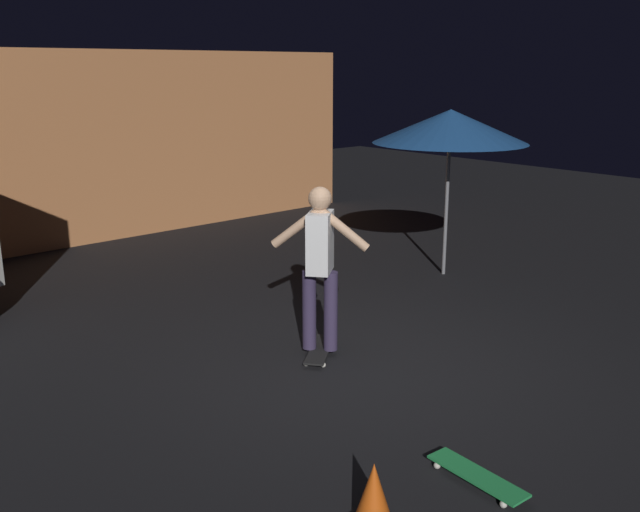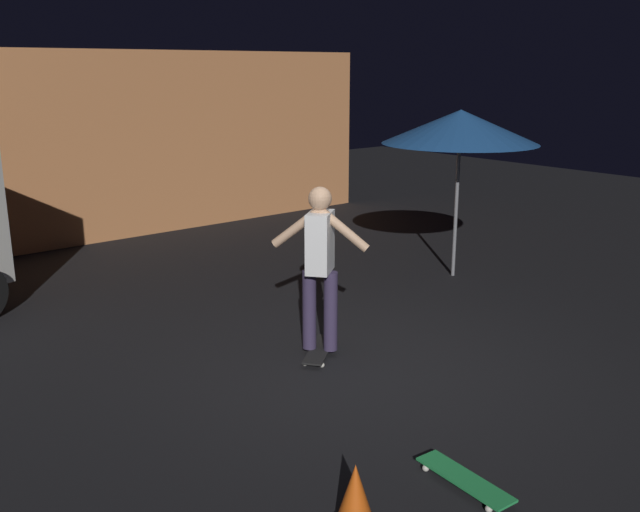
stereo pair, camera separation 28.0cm
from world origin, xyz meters
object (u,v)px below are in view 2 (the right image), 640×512
at_px(skateboard_ridden, 320,350).
at_px(skater, 320,257).
at_px(patio_umbrella, 460,127).
at_px(skateboard_spare, 464,480).
at_px(traffic_cone, 355,499).

height_order(skateboard_ridden, skater, skater).
distance_m(patio_umbrella, skater, 3.56).
xyz_separation_m(skateboard_spare, skater, (0.70, 2.45, 0.98)).
xyz_separation_m(skater, traffic_cone, (-1.61, -2.30, -0.83)).
height_order(patio_umbrella, skateboard_ridden, patio_umbrella).
relative_size(skateboard_ridden, skater, 0.44).
bearing_deg(skater, traffic_cone, -124.91).
bearing_deg(traffic_cone, patio_umbrella, 34.17).
relative_size(patio_umbrella, skateboard_spare, 2.90).
bearing_deg(patio_umbrella, traffic_cone, -145.83).
bearing_deg(skater, skateboard_ridden, 180.00).
height_order(patio_umbrella, traffic_cone, patio_umbrella).
bearing_deg(patio_umbrella, skateboard_ridden, -162.97).
distance_m(skateboard_ridden, skater, 0.98).
height_order(skateboard_spare, skater, skater).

